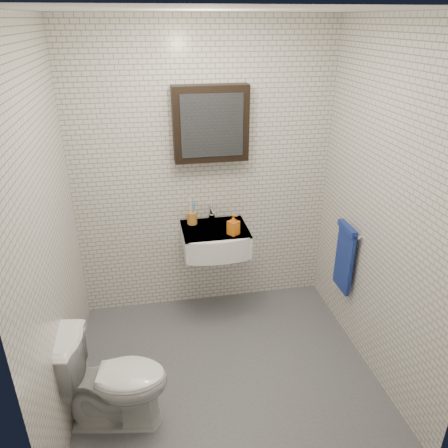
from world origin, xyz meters
name	(u,v)px	position (x,y,z in m)	size (l,w,h in m)	color
ground	(226,371)	(0.00, 0.00, 0.01)	(2.20, 2.00, 0.01)	#505358
room_shell	(227,194)	(0.00, 0.00, 1.47)	(2.22, 2.02, 2.51)	silver
washbasin	(216,240)	(0.05, 0.73, 0.76)	(0.55, 0.50, 0.20)	white
faucet	(212,214)	(0.05, 0.93, 0.92)	(0.06, 0.20, 0.15)	silver
mirror_cabinet	(211,124)	(0.05, 0.93, 1.70)	(0.60, 0.15, 0.60)	black
towel_rail	(345,255)	(1.04, 0.35, 0.72)	(0.09, 0.30, 0.58)	silver
toothbrush_cup	(192,217)	(-0.13, 0.91, 0.91)	(0.11, 0.11, 0.24)	#BB762E
soap_bottle	(233,224)	(0.18, 0.64, 0.94)	(0.08, 0.08, 0.18)	#DA5A16
toilet	(113,379)	(-0.80, -0.29, 0.35)	(0.40, 0.69, 0.71)	white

